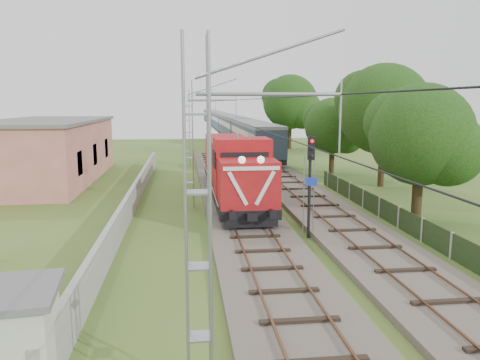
{
  "coord_description": "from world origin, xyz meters",
  "views": [
    {
      "loc": [
        -3.23,
        -17.52,
        6.63
      ],
      "look_at": [
        -0.1,
        9.04,
        2.2
      ],
      "focal_mm": 35.0,
      "sensor_mm": 36.0,
      "label": 1
    }
  ],
  "objects": [
    {
      "name": "ground",
      "position": [
        0.0,
        0.0,
        0.0
      ],
      "size": [
        140.0,
        140.0,
        0.0
      ],
      "primitive_type": "plane",
      "color": "#365720",
      "rests_on": "ground"
    },
    {
      "name": "track_main",
      "position": [
        0.0,
        7.0,
        0.18
      ],
      "size": [
        4.2,
        70.0,
        0.45
      ],
      "color": "#6B6054",
      "rests_on": "ground"
    },
    {
      "name": "track_side",
      "position": [
        5.0,
        20.0,
        0.18
      ],
      "size": [
        4.2,
        80.0,
        0.45
      ],
      "color": "#6B6054",
      "rests_on": "ground"
    },
    {
      "name": "catenary",
      "position": [
        -2.95,
        12.0,
        4.05
      ],
      "size": [
        3.31,
        70.0,
        8.0
      ],
      "color": "gray",
      "rests_on": "ground"
    },
    {
      "name": "boundary_wall",
      "position": [
        -6.5,
        12.0,
        0.75
      ],
      "size": [
        0.25,
        40.0,
        1.5
      ],
      "primitive_type": "cube",
      "color": "#9E9E99",
      "rests_on": "ground"
    },
    {
      "name": "station_building",
      "position": [
        -15.0,
        24.0,
        2.63
      ],
      "size": [
        8.4,
        20.4,
        5.22
      ],
      "color": "#DB8476",
      "rests_on": "ground"
    },
    {
      "name": "fence",
      "position": [
        8.0,
        3.0,
        0.6
      ],
      "size": [
        0.12,
        32.0,
        1.2
      ],
      "color": "black",
      "rests_on": "ground"
    },
    {
      "name": "locomotive",
      "position": [
        0.0,
        13.83,
        2.33
      ],
      "size": [
        3.14,
        17.93,
        4.55
      ],
      "color": "black",
      "rests_on": "ground"
    },
    {
      "name": "coach_rake",
      "position": [
        5.0,
        86.4,
        2.64
      ],
      "size": [
        3.21,
        119.88,
        3.71
      ],
      "color": "black",
      "rests_on": "ground"
    },
    {
      "name": "signal_post",
      "position": [
        2.77,
        4.29,
        3.49
      ],
      "size": [
        0.55,
        0.44,
        5.08
      ],
      "color": "black",
      "rests_on": "ground"
    },
    {
      "name": "relay_hut",
      "position": [
        -7.4,
        -7.0,
        1.25
      ],
      "size": [
        2.65,
        2.65,
        2.48
      ],
      "color": "beige",
      "rests_on": "ground"
    },
    {
      "name": "tree_a",
      "position": [
        9.84,
        7.05,
        4.83
      ],
      "size": [
        5.97,
        5.69,
        7.74
      ],
      "color": "#3E2F19",
      "rests_on": "ground"
    },
    {
      "name": "tree_b",
      "position": [
        12.37,
        17.79,
        6.04
      ],
      "size": [
        7.47,
        7.11,
        9.68
      ],
      "color": "#3E2F19",
      "rests_on": "ground"
    },
    {
      "name": "tree_c",
      "position": [
        10.62,
        25.16,
        4.44
      ],
      "size": [
        5.5,
        5.24,
        7.13
      ],
      "color": "#3E2F19",
      "rests_on": "ground"
    },
    {
      "name": "tree_d",
      "position": [
        11.99,
        49.22,
        6.64
      ],
      "size": [
        8.21,
        7.82,
        10.65
      ],
      "color": "#3E2F19",
      "rests_on": "ground"
    }
  ]
}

